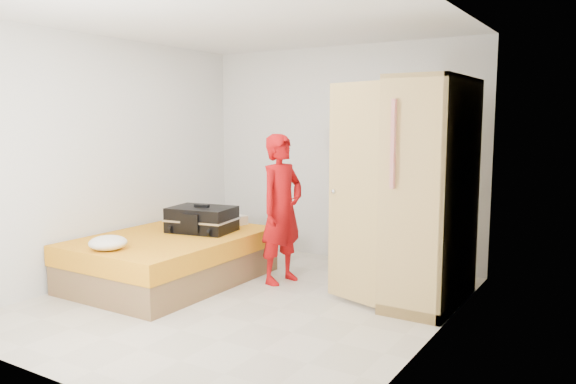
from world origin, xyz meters
The scene contains 7 objects.
room centered at (0.00, 0.00, 1.30)m, with size 4.00×4.02×2.60m.
bed centered at (-1.05, 0.12, 0.25)m, with size 1.42×2.02×0.50m.
wardrobe centered at (1.45, 0.87, 1.00)m, with size 1.15×1.20×2.10m.
person centered at (-0.05, 0.73, 0.79)m, with size 0.57×0.38×1.57m, color #B70B0D.
suitcase centered at (-0.91, 0.46, 0.63)m, with size 0.77×0.62×0.30m.
round_cushion centered at (-1.09, -0.68, 0.57)m, with size 0.36×0.36×0.13m, color white.
pillow centered at (-1.03, 0.97, 0.55)m, with size 0.58×0.29×0.11m, color white.
Camera 1 is at (3.07, -4.19, 1.72)m, focal length 35.00 mm.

